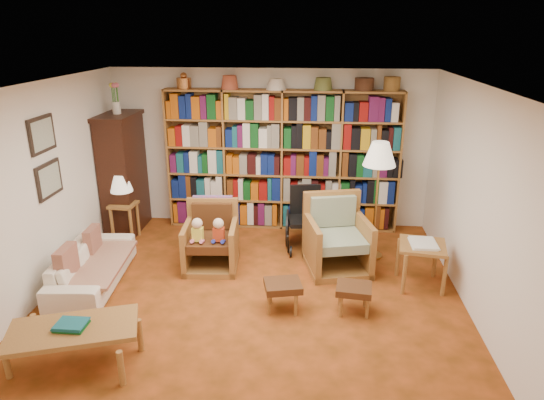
# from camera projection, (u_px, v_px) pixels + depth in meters

# --- Properties ---
(floor) EXTENTS (5.00, 5.00, 0.00)m
(floor) POSITION_uv_depth(u_px,v_px,m) (252.00, 300.00, 5.79)
(floor) COLOR #AD491A
(floor) RESTS_ON ground
(ceiling) EXTENTS (5.00, 5.00, 0.00)m
(ceiling) POSITION_uv_depth(u_px,v_px,m) (249.00, 87.00, 4.95)
(ceiling) COLOR white
(ceiling) RESTS_ON wall_back
(wall_back) EXTENTS (5.00, 0.00, 5.00)m
(wall_back) POSITION_uv_depth(u_px,v_px,m) (270.00, 149.00, 7.72)
(wall_back) COLOR white
(wall_back) RESTS_ON floor
(wall_front) EXTENTS (5.00, 0.00, 5.00)m
(wall_front) POSITION_uv_depth(u_px,v_px,m) (200.00, 337.00, 3.03)
(wall_front) COLOR white
(wall_front) RESTS_ON floor
(wall_left) EXTENTS (0.00, 5.00, 5.00)m
(wall_left) POSITION_uv_depth(u_px,v_px,m) (35.00, 196.00, 5.57)
(wall_left) COLOR white
(wall_left) RESTS_ON floor
(wall_right) EXTENTS (0.00, 5.00, 5.00)m
(wall_right) POSITION_uv_depth(u_px,v_px,m) (483.00, 208.00, 5.17)
(wall_right) COLOR white
(wall_right) RESTS_ON floor
(bookshelf) EXTENTS (3.60, 0.30, 2.42)m
(bookshelf) POSITION_uv_depth(u_px,v_px,m) (282.00, 157.00, 7.57)
(bookshelf) COLOR olive
(bookshelf) RESTS_ON floor
(curio_cabinet) EXTENTS (0.50, 0.95, 2.40)m
(curio_cabinet) POSITION_uv_depth(u_px,v_px,m) (123.00, 172.00, 7.53)
(curio_cabinet) COLOR #32170D
(curio_cabinet) RESTS_ON floor
(framed_pictures) EXTENTS (0.03, 0.52, 0.97)m
(framed_pictures) POSITION_uv_depth(u_px,v_px,m) (46.00, 157.00, 5.73)
(framed_pictures) COLOR black
(framed_pictures) RESTS_ON wall_left
(sofa) EXTENTS (1.70, 0.79, 0.48)m
(sofa) POSITION_uv_depth(u_px,v_px,m) (92.00, 266.00, 6.09)
(sofa) COLOR #F4E7CF
(sofa) RESTS_ON floor
(sofa_throw) EXTENTS (0.81, 1.36, 0.04)m
(sofa_throw) POSITION_uv_depth(u_px,v_px,m) (96.00, 262.00, 6.06)
(sofa_throw) COLOR beige
(sofa_throw) RESTS_ON sofa
(cushion_left) EXTENTS (0.13, 0.35, 0.35)m
(cushion_left) POSITION_uv_depth(u_px,v_px,m) (92.00, 239.00, 6.36)
(cushion_left) COLOR maroon
(cushion_left) RESTS_ON sofa
(cushion_right) EXTENTS (0.14, 0.40, 0.39)m
(cushion_right) POSITION_uv_depth(u_px,v_px,m) (67.00, 264.00, 5.70)
(cushion_right) COLOR maroon
(cushion_right) RESTS_ON sofa
(side_table_lamp) EXTENTS (0.40, 0.40, 0.58)m
(side_table_lamp) POSITION_uv_depth(u_px,v_px,m) (124.00, 214.00, 7.34)
(side_table_lamp) COLOR olive
(side_table_lamp) RESTS_ON floor
(table_lamp) EXTENTS (0.33, 0.33, 0.45)m
(table_lamp) POSITION_uv_depth(u_px,v_px,m) (121.00, 184.00, 7.18)
(table_lamp) COLOR #B38139
(table_lamp) RESTS_ON side_table_lamp
(armchair_leather) EXTENTS (0.75, 0.80, 0.90)m
(armchair_leather) POSITION_uv_depth(u_px,v_px,m) (212.00, 239.00, 6.57)
(armchair_leather) COLOR olive
(armchair_leather) RESTS_ON floor
(armchair_sage) EXTENTS (0.98, 0.99, 0.99)m
(armchair_sage) POSITION_uv_depth(u_px,v_px,m) (337.00, 240.00, 6.52)
(armchair_sage) COLOR olive
(armchair_sage) RESTS_ON floor
(wheelchair) EXTENTS (0.53, 0.74, 0.92)m
(wheelchair) POSITION_uv_depth(u_px,v_px,m) (305.00, 220.00, 7.07)
(wheelchair) COLOR black
(wheelchair) RESTS_ON floor
(floor_lamp) EXTENTS (0.44, 0.44, 1.66)m
(floor_lamp) POSITION_uv_depth(u_px,v_px,m) (379.00, 159.00, 6.42)
(floor_lamp) COLOR #B38139
(floor_lamp) RESTS_ON floor
(side_table_papers) EXTENTS (0.63, 0.63, 0.59)m
(side_table_papers) POSITION_uv_depth(u_px,v_px,m) (422.00, 251.00, 5.97)
(side_table_papers) COLOR olive
(side_table_papers) RESTS_ON floor
(footstool_a) EXTENTS (0.48, 0.43, 0.35)m
(footstool_a) POSITION_uv_depth(u_px,v_px,m) (283.00, 287.00, 5.51)
(footstool_a) COLOR #462712
(footstool_a) RESTS_ON floor
(footstool_b) EXTENTS (0.43, 0.38, 0.33)m
(footstool_b) POSITION_uv_depth(u_px,v_px,m) (354.00, 291.00, 5.47)
(footstool_b) COLOR #462712
(footstool_b) RESTS_ON floor
(coffee_table) EXTENTS (1.30, 0.93, 0.46)m
(coffee_table) POSITION_uv_depth(u_px,v_px,m) (73.00, 332.00, 4.58)
(coffee_table) COLOR olive
(coffee_table) RESTS_ON floor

